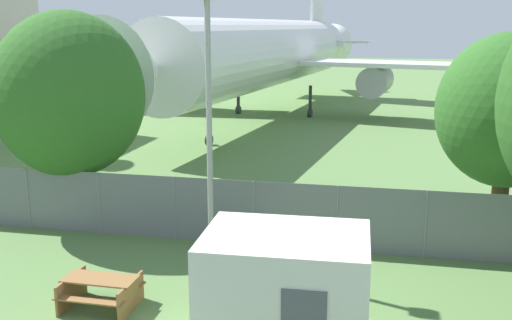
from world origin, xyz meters
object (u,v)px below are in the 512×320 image
airplane (269,54)px  tree_left_of_cabin (69,95)px  portable_cabin (285,293)px  tree_near_hangar (508,111)px  picnic_bench_near_cabin (101,289)px

airplane → tree_left_of_cabin: bearing=2.4°
airplane → tree_left_of_cabin: 24.88m
portable_cabin → tree_near_hangar: 10.01m
portable_cabin → picnic_bench_near_cabin: size_ratio=1.95×
airplane → tree_left_of_cabin: (-2.02, -24.80, -0.27)m
airplane → portable_cabin: bearing=18.5°
tree_near_hangar → tree_left_of_cabin: 13.94m
picnic_bench_near_cabin → tree_left_of_cabin: bearing=122.8°
portable_cabin → tree_near_hangar: (5.48, 7.88, 2.83)m
airplane → picnic_bench_near_cabin: 31.03m
portable_cabin → picnic_bench_near_cabin: 4.78m
airplane → portable_cabin: 32.47m
portable_cabin → tree_left_of_cabin: bearing=138.7°
portable_cabin → tree_left_of_cabin: (-8.42, 6.86, 3.10)m
portable_cabin → airplane: bearing=99.3°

